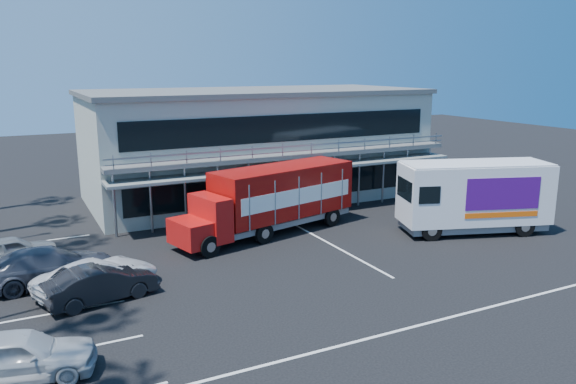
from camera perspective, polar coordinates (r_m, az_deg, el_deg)
name	(u,v)px	position (r m, az deg, el deg)	size (l,w,h in m)	color
ground	(330,271)	(25.12, 4.24, -7.99)	(120.00, 120.00, 0.00)	black
building	(256,143)	(38.54, -3.29, 4.94)	(22.40, 12.00, 7.30)	#A0A597
red_truck	(273,198)	(30.02, -1.56, -0.58)	(10.88, 4.94, 3.57)	#B5100E
white_van	(474,195)	(31.80, 18.38, -0.34)	(8.30, 5.05, 3.84)	silver
parked_car_a	(19,355)	(18.53, -25.68, -14.73)	(1.73, 4.29, 1.46)	#B2B6B9
parked_car_b	(101,284)	(22.97, -18.45, -8.82)	(1.47, 4.22, 1.39)	black
parked_car_c	(97,276)	(23.85, -18.80, -8.08)	(2.26, 4.91, 1.36)	silver
parked_car_d	(50,266)	(25.45, -23.05, -6.91)	(2.15, 5.30, 1.54)	#323743
parked_car_e	(12,251)	(28.51, -26.27, -5.36)	(1.58, 3.93, 1.34)	slate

